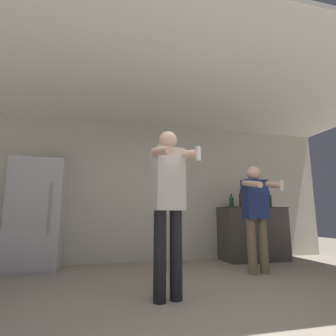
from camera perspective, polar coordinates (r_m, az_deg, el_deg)
The scene contains 12 objects.
ground_plane at distance 2.22m, azimuth 14.70°, elevation -31.64°, with size 14.00×14.00×0.00m, color gray.
wall_back at distance 4.94m, azimuth -2.68°, elevation -4.90°, with size 7.00×0.06×2.55m.
ceiling_slab at distance 3.87m, azimuth 1.99°, elevation 16.79°, with size 7.00×3.48×0.05m.
refrigerator at distance 4.58m, azimuth -26.60°, elevation -8.93°, with size 0.75×0.69×1.67m.
counter at distance 5.27m, azimuth 17.93°, elevation -13.39°, with size 1.20×0.62×0.96m.
bottle_green_wine at distance 5.09m, azimuth 15.60°, elevation -6.67°, with size 0.07×0.07×0.33m.
bottle_tall_gin at distance 5.33m, azimuth 20.09°, elevation -7.00°, with size 0.09×0.09×0.25m.
bottle_amber_bourbon at distance 5.00m, azimuth 13.65°, elevation -7.11°, with size 0.08×0.08×0.27m.
bottle_red_label at distance 5.15m, azimuth 16.87°, elevation -6.67°, with size 0.06×0.06×0.33m.
bottle_clear_vodka at distance 5.41m, azimuth 21.14°, elevation -6.56°, with size 0.09×0.09×0.35m.
person_woman_foreground at distance 2.71m, azimuth 0.11°, elevation -6.64°, with size 0.46×0.52×1.71m.
person_man_side at distance 4.09m, azimuth 18.61°, elevation -8.50°, with size 0.41×0.53×1.55m.
Camera 1 is at (-0.94, -1.83, 0.82)m, focal length 28.00 mm.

